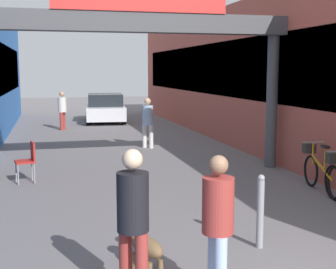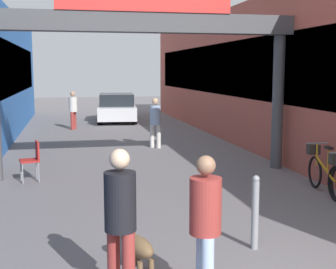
% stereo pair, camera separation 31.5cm
% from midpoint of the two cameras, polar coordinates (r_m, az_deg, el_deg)
% --- Properties ---
extents(storefront_right, '(3.00, 26.00, 4.52)m').
position_cam_midpoint_polar(storefront_right, '(15.74, 14.39, 6.94)').
color(storefront_right, '#B25142').
rests_on(storefront_right, ground_plane).
extents(arcade_sign_gateway, '(7.40, 0.47, 4.38)m').
position_cam_midpoint_polar(arcade_sign_gateway, '(10.89, -2.08, 11.50)').
color(arcade_sign_gateway, '#4C4C4F').
rests_on(arcade_sign_gateway, ground_plane).
extents(pedestrian_with_dog, '(0.47, 0.47, 1.64)m').
position_cam_midpoint_polar(pedestrian_with_dog, '(5.02, -4.02, -9.73)').
color(pedestrian_with_dog, '#99332D').
rests_on(pedestrian_with_dog, ground_plane).
extents(pedestrian_companion, '(0.36, 0.39, 1.57)m').
position_cam_midpoint_polar(pedestrian_companion, '(5.05, 6.38, -10.19)').
color(pedestrian_companion, '#A5BFE0').
rests_on(pedestrian_companion, ground_plane).
extents(pedestrian_carrying_crate, '(0.48, 0.48, 1.58)m').
position_cam_midpoint_polar(pedestrian_carrying_crate, '(14.74, -0.95, 1.82)').
color(pedestrian_carrying_crate, silver).
rests_on(pedestrian_carrying_crate, ground_plane).
extents(pedestrian_elderly_walking, '(0.45, 0.45, 1.58)m').
position_cam_midpoint_polar(pedestrian_elderly_walking, '(19.74, -11.05, 3.20)').
color(pedestrian_elderly_walking, '#99332D').
rests_on(pedestrian_elderly_walking, ground_plane).
extents(dog_on_leash, '(0.45, 0.70, 0.49)m').
position_cam_midpoint_polar(dog_on_leash, '(5.93, -2.33, -13.35)').
color(dog_on_leash, brown).
rests_on(dog_on_leash, ground_plane).
extents(bicycle_orange_farthest, '(0.46, 1.68, 0.98)m').
position_cam_midpoint_polar(bicycle_orange_farthest, '(9.93, 19.22, -4.27)').
color(bicycle_orange_farthest, black).
rests_on(bicycle_orange_farthest, ground_plane).
extents(bollard_post_metal, '(0.10, 0.10, 1.04)m').
position_cam_midpoint_polar(bollard_post_metal, '(6.62, 11.94, -9.20)').
color(bollard_post_metal, gray).
rests_on(bollard_post_metal, ground_plane).
extents(cafe_chair_red_nearer, '(0.47, 0.47, 0.89)m').
position_cam_midpoint_polar(cafe_chair_red_nearer, '(10.71, -15.33, -2.69)').
color(cafe_chair_red_nearer, gray).
rests_on(cafe_chair_red_nearer, ground_plane).
extents(parked_car_white, '(2.10, 4.14, 1.33)m').
position_cam_midpoint_polar(parked_car_white, '(22.59, -5.89, 3.24)').
color(parked_car_white, silver).
rests_on(parked_car_white, ground_plane).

